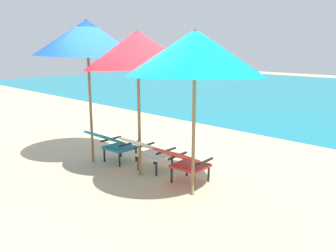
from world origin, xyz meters
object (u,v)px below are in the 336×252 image
(lounge_chair_center, at_px, (148,150))
(lounge_chair_right, at_px, (184,161))
(lounge_chair_left, at_px, (113,143))
(beach_umbrella_left, at_px, (87,38))
(beach_umbrella_center, at_px, (138,50))
(beach_umbrella_right, at_px, (195,53))

(lounge_chair_center, height_order, lounge_chair_right, same)
(lounge_chair_left, xyz_separation_m, lounge_chair_right, (1.67, 0.13, 0.00))
(lounge_chair_left, bearing_deg, lounge_chair_right, 4.52)
(beach_umbrella_left, xyz_separation_m, beach_umbrella_center, (1.17, 0.17, -0.20))
(beach_umbrella_left, bearing_deg, lounge_chair_right, 9.77)
(beach_umbrella_left, height_order, beach_umbrella_right, beach_umbrella_left)
(lounge_chair_center, distance_m, beach_umbrella_right, 2.06)
(lounge_chair_center, distance_m, lounge_chair_right, 0.85)
(lounge_chair_left, bearing_deg, beach_umbrella_right, -1.49)
(beach_umbrella_left, distance_m, beach_umbrella_center, 1.20)
(lounge_chair_left, relative_size, lounge_chair_right, 0.97)
(beach_umbrella_center, bearing_deg, beach_umbrella_right, -0.09)
(lounge_chair_right, distance_m, beach_umbrella_right, 1.71)
(lounge_chair_left, distance_m, beach_umbrella_right, 2.61)
(lounge_chair_right, height_order, beach_umbrella_center, beach_umbrella_center)
(lounge_chair_right, bearing_deg, lounge_chair_center, 178.62)
(lounge_chair_center, distance_m, beach_umbrella_center, 1.72)
(lounge_chair_center, relative_size, beach_umbrella_center, 0.37)
(beach_umbrella_left, bearing_deg, lounge_chair_left, 31.63)
(beach_umbrella_center, relative_size, beach_umbrella_right, 0.89)
(lounge_chair_left, distance_m, beach_umbrella_left, 1.95)
(lounge_chair_left, xyz_separation_m, lounge_chair_center, (0.82, 0.15, 0.00))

